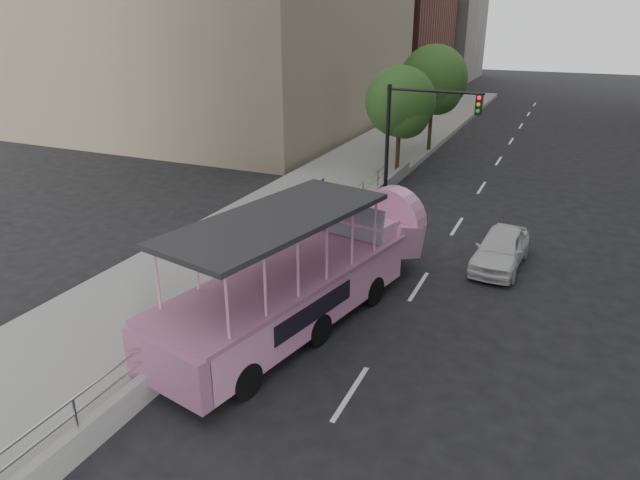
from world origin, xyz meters
TOP-DOWN VIEW (x-y plane):
  - ground at (0.00, 0.00)m, footprint 160.00×160.00m
  - sidewalk at (-5.75, 10.00)m, footprint 5.50×80.00m
  - kerb_wall at (-3.12, 2.00)m, footprint 0.24×30.00m
  - guardrail at (-3.12, 2.00)m, footprint 0.07×22.00m
  - duck_boat at (-1.40, 0.99)m, footprint 4.53×10.53m
  - car at (3.10, 6.67)m, footprint 1.78×3.87m
  - pedestrian_far at (-4.17, 3.04)m, footprint 0.81×1.00m
  - parking_sign at (-2.59, 4.41)m, footprint 0.13×0.67m
  - traffic_signal at (-1.70, 12.50)m, footprint 4.20×0.32m
  - street_tree_near at (-3.30, 15.93)m, footprint 3.52×3.52m
  - street_tree_far at (-3.10, 21.93)m, footprint 3.97×3.97m

SIDE VIEW (x-z plane):
  - ground at x=0.00m, z-range 0.00..0.00m
  - sidewalk at x=-5.75m, z-range 0.00..0.30m
  - kerb_wall at x=-3.12m, z-range 0.30..0.66m
  - car at x=3.10m, z-range 0.00..1.29m
  - guardrail at x=-3.12m, z-range 0.79..1.50m
  - pedestrian_far at x=-4.17m, z-range 0.30..2.08m
  - duck_boat at x=-1.40m, z-range -0.44..2.97m
  - parking_sign at x=-2.59m, z-range 0.36..3.34m
  - traffic_signal at x=-1.70m, z-range 0.90..6.10m
  - street_tree_near at x=-3.30m, z-range 0.96..6.68m
  - street_tree_far at x=-3.10m, z-range 1.08..7.53m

